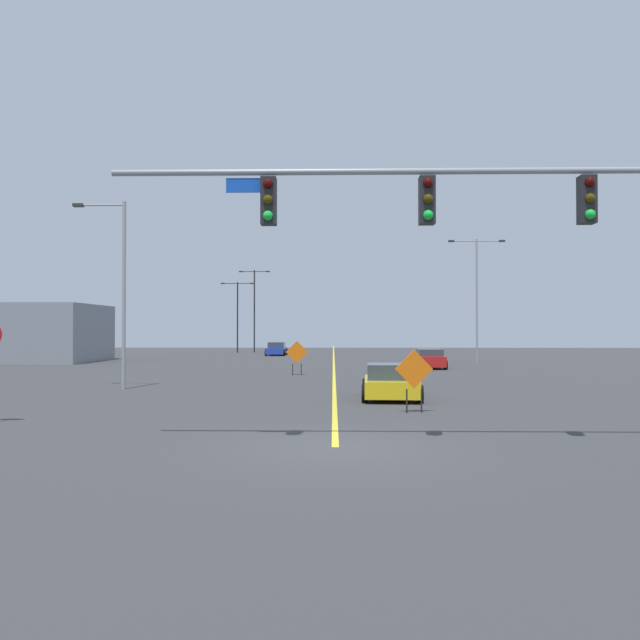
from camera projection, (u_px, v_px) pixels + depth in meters
ground at (335, 447)px, 13.50m from camera, size 151.83×151.83×0.00m
road_centre_stripe at (334, 358)px, 55.66m from camera, size 0.16×84.35×0.01m
traffic_signal_assembly at (509, 218)px, 13.48m from camera, size 14.04×0.44×6.45m
street_lamp_mid_left at (120, 285)px, 26.83m from camera, size 2.33×0.24×8.17m
street_lamp_far_right at (238, 311)px, 69.93m from camera, size 3.82×0.24×8.01m
street_lamp_near_right at (254, 304)px, 70.99m from camera, size 3.56×0.24×9.46m
street_lamp_mid_right at (477, 290)px, 46.79m from camera, size 4.27×0.24×9.48m
construction_sign_left_lane at (414, 373)px, 19.14m from camera, size 1.20×0.19×1.96m
construction_sign_right_lane at (297, 354)px, 35.23m from camera, size 1.26×0.26×1.95m
car_yellow_approaching at (391, 383)px, 23.02m from camera, size 2.34×3.92×1.31m
car_blue_distant at (277, 349)px, 62.79m from camera, size 2.02×4.41×1.33m
car_red_mid at (429, 359)px, 41.31m from camera, size 2.07×3.87×1.30m
roadside_building_west at (34, 333)px, 50.10m from camera, size 10.05×8.77×4.63m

